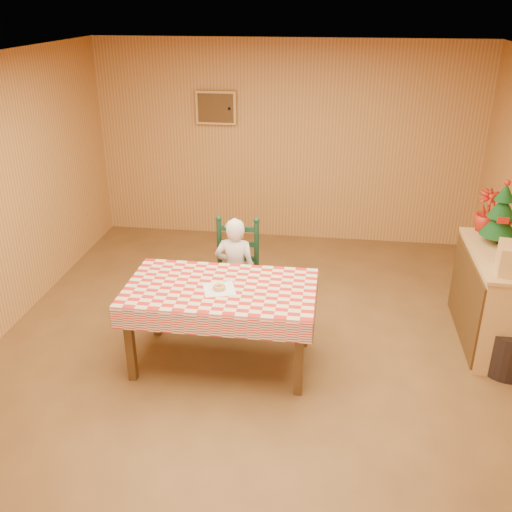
{
  "coord_description": "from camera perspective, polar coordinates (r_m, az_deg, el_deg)",
  "views": [
    {
      "loc": [
        0.64,
        -4.36,
        3.06
      ],
      "look_at": [
        0.0,
        0.2,
        0.95
      ],
      "focal_mm": 40.0,
      "sensor_mm": 36.0,
      "label": 1
    }
  ],
  "objects": [
    {
      "name": "donut",
      "position": [
        4.88,
        -3.7,
        -3.12
      ],
      "size": [
        0.14,
        0.14,
        0.04
      ],
      "primitive_type": "torus",
      "rotation": [
        0.0,
        0.0,
        -0.3
      ],
      "color": "#D7934D",
      "rests_on": "napkin"
    },
    {
      "name": "ground",
      "position": [
        5.36,
        -0.3,
        -10.17
      ],
      "size": [
        6.0,
        6.0,
        0.0
      ],
      "primitive_type": "plane",
      "color": "brown",
      "rests_on": "ground"
    },
    {
      "name": "storage_bin",
      "position": [
        5.55,
        23.98,
        -8.66
      ],
      "size": [
        0.42,
        0.42,
        0.42
      ],
      "primitive_type": "cylinder",
      "rotation": [
        0.0,
        0.0,
        -0.0
      ],
      "color": "black",
      "rests_on": "ground"
    },
    {
      "name": "christmas_tree",
      "position": [
        5.75,
        23.33,
        3.81
      ],
      "size": [
        0.34,
        0.34,
        0.62
      ],
      "color": "#4F3315",
      "rests_on": "shelf_unit"
    },
    {
      "name": "napkin",
      "position": [
        4.89,
        -3.7,
        -3.33
      ],
      "size": [
        0.33,
        0.33,
        0.0
      ],
      "primitive_type": "cube",
      "rotation": [
        0.0,
        0.0,
        0.31
      ],
      "color": "white",
      "rests_on": "dining_table"
    },
    {
      "name": "shelf_unit",
      "position": [
        5.82,
        22.6,
        -3.92
      ],
      "size": [
        0.54,
        1.24,
        0.93
      ],
      "color": "tan",
      "rests_on": "ground"
    },
    {
      "name": "ladder_chair",
      "position": [
        5.74,
        -1.98,
        -1.82
      ],
      "size": [
        0.44,
        0.4,
        1.08
      ],
      "color": "black",
      "rests_on": "ground"
    },
    {
      "name": "seated_child",
      "position": [
        5.67,
        -2.09,
        -1.54
      ],
      "size": [
        0.41,
        0.27,
        1.12
      ],
      "primitive_type": "imported",
      "rotation": [
        0.0,
        0.0,
        3.14
      ],
      "color": "silver",
      "rests_on": "ground"
    },
    {
      "name": "flower_arrangement",
      "position": [
        6.04,
        22.1,
        4.21
      ],
      "size": [
        0.28,
        0.28,
        0.42
      ],
      "primitive_type": "imported",
      "rotation": [
        0.0,
        0.0,
        0.23
      ],
      "color": "#9E1B0E",
      "rests_on": "shelf_unit"
    },
    {
      "name": "cabin_walls",
      "position": [
        5.08,
        0.5,
        10.58
      ],
      "size": [
        5.1,
        6.05,
        2.65
      ],
      "color": "#BE8744",
      "rests_on": "ground"
    },
    {
      "name": "dining_table",
      "position": [
        4.97,
        -3.56,
        -3.92
      ],
      "size": [
        1.66,
        0.96,
        0.77
      ],
      "color": "#4F3315",
      "rests_on": "ground"
    }
  ]
}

